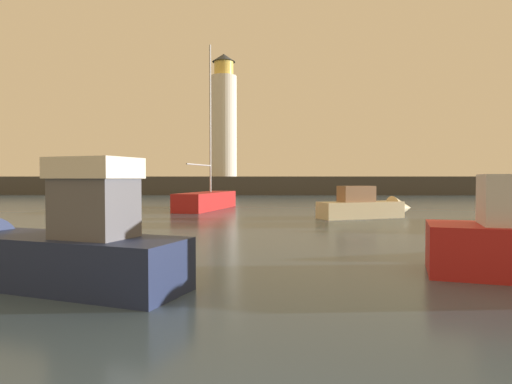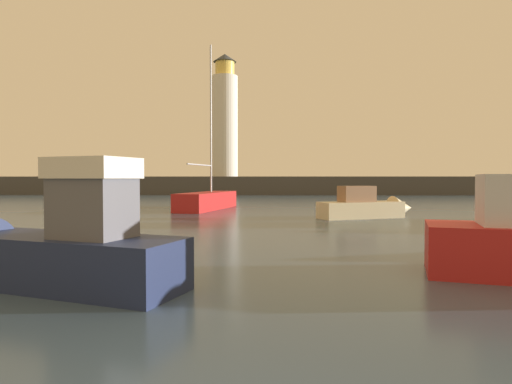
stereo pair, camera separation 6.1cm
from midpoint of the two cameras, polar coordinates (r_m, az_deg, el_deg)
ground_plane at (r=30.19m, az=-0.23°, el=-2.20°), size 220.00×220.00×0.00m
breakwater at (r=58.62m, az=0.37°, el=0.85°), size 73.96×6.25×2.33m
lighthouse at (r=59.38m, az=-4.18°, el=9.37°), size 3.37×3.37×16.11m
motorboat_0 at (r=24.20m, az=14.37°, el=-1.88°), size 5.62×3.23×1.88m
motorboat_6 at (r=9.59m, az=-25.62°, el=-6.55°), size 5.88×3.33×2.65m
sailboat_moored at (r=30.04m, az=-6.41°, el=-1.02°), size 3.46×7.78×11.20m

